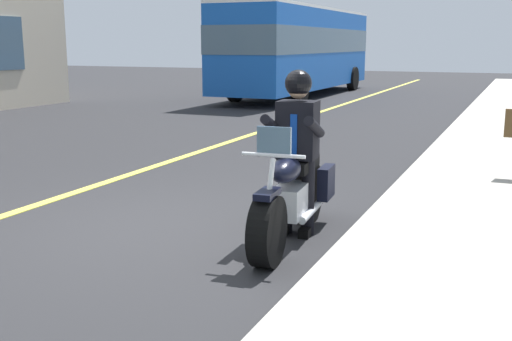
% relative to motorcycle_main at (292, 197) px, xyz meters
% --- Properties ---
extents(ground_plane, '(80.00, 80.00, 0.00)m').
position_rel_motorcycle_main_xyz_m(ground_plane, '(0.29, -1.41, -0.45)').
color(ground_plane, '#28282B').
extents(lane_center_stripe, '(60.00, 0.16, 0.01)m').
position_rel_motorcycle_main_xyz_m(lane_center_stripe, '(0.29, -3.41, -0.45)').
color(lane_center_stripe, '#E5DB4C').
rests_on(lane_center_stripe, ground_plane).
extents(motorcycle_main, '(2.22, 0.71, 1.26)m').
position_rel_motorcycle_main_xyz_m(motorcycle_main, '(0.00, 0.00, 0.00)').
color(motorcycle_main, black).
rests_on(motorcycle_main, ground_plane).
extents(rider_main, '(0.65, 0.59, 1.74)m').
position_rel_motorcycle_main_xyz_m(rider_main, '(-0.19, -0.02, 0.58)').
color(rider_main, black).
rests_on(rider_main, ground_plane).
extents(bus_near, '(11.05, 2.70, 3.30)m').
position_rel_motorcycle_main_xyz_m(bus_near, '(-17.00, -5.99, 1.42)').
color(bus_near, blue).
rests_on(bus_near, ground_plane).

